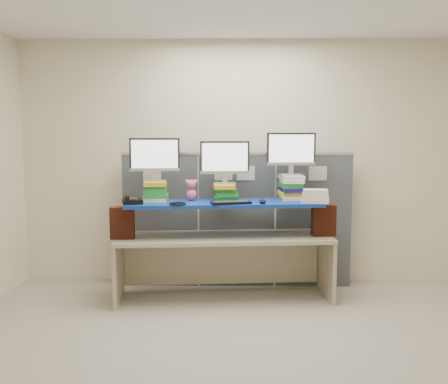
{
  "coord_description": "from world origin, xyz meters",
  "views": [
    {
      "loc": [
        -0.04,
        -3.79,
        1.76
      ],
      "look_at": [
        -0.14,
        1.31,
        1.14
      ],
      "focal_mm": 40.0,
      "sensor_mm": 36.0,
      "label": 1
    }
  ],
  "objects_px": {
    "blue_board": "(224,203)",
    "monitor_right": "(291,151)",
    "desk": "(224,249)",
    "monitor_left": "(155,157)",
    "monitor_center": "(225,160)",
    "keyboard": "(231,203)",
    "desk_phone": "(132,201)"
  },
  "relations": [
    {
      "from": "blue_board",
      "to": "desk_phone",
      "type": "distance_m",
      "value": 0.94
    },
    {
      "from": "keyboard",
      "to": "blue_board",
      "type": "bearing_deg",
      "value": 99.77
    },
    {
      "from": "desk",
      "to": "monitor_left",
      "type": "relative_size",
      "value": 4.4
    },
    {
      "from": "monitor_right",
      "to": "keyboard",
      "type": "distance_m",
      "value": 0.88
    },
    {
      "from": "monitor_center",
      "to": "monitor_right",
      "type": "relative_size",
      "value": 1.0
    },
    {
      "from": "monitor_right",
      "to": "monitor_center",
      "type": "bearing_deg",
      "value": 180.0
    },
    {
      "from": "blue_board",
      "to": "monitor_right",
      "type": "bearing_deg",
      "value": 9.35
    },
    {
      "from": "desk",
      "to": "monitor_left",
      "type": "height_order",
      "value": "monitor_left"
    },
    {
      "from": "blue_board",
      "to": "desk_phone",
      "type": "height_order",
      "value": "desk_phone"
    },
    {
      "from": "desk",
      "to": "monitor_center",
      "type": "height_order",
      "value": "monitor_center"
    },
    {
      "from": "monitor_left",
      "to": "keyboard",
      "type": "bearing_deg",
      "value": -20.39
    },
    {
      "from": "monitor_right",
      "to": "monitor_left",
      "type": "bearing_deg",
      "value": 180.0
    },
    {
      "from": "monitor_center",
      "to": "monitor_right",
      "type": "distance_m",
      "value": 0.71
    },
    {
      "from": "desk_phone",
      "to": "keyboard",
      "type": "bearing_deg",
      "value": -15.83
    },
    {
      "from": "blue_board",
      "to": "keyboard",
      "type": "bearing_deg",
      "value": -70.73
    },
    {
      "from": "blue_board",
      "to": "monitor_center",
      "type": "relative_size",
      "value": 3.89
    },
    {
      "from": "monitor_left",
      "to": "desk_phone",
      "type": "distance_m",
      "value": 0.53
    },
    {
      "from": "blue_board",
      "to": "monitor_right",
      "type": "distance_m",
      "value": 0.9
    },
    {
      "from": "desk",
      "to": "keyboard",
      "type": "xyz_separation_m",
      "value": [
        0.07,
        -0.16,
        0.51
      ]
    },
    {
      "from": "desk",
      "to": "blue_board",
      "type": "distance_m",
      "value": 0.48
    },
    {
      "from": "desk_phone",
      "to": "monitor_right",
      "type": "bearing_deg",
      "value": -4.29
    },
    {
      "from": "monitor_left",
      "to": "desk_phone",
      "type": "bearing_deg",
      "value": -136.06
    },
    {
      "from": "monitor_center",
      "to": "monitor_right",
      "type": "height_order",
      "value": "monitor_right"
    },
    {
      "from": "monitor_left",
      "to": "desk_phone",
      "type": "height_order",
      "value": "monitor_left"
    },
    {
      "from": "blue_board",
      "to": "monitor_right",
      "type": "xyz_separation_m",
      "value": [
        0.71,
        0.18,
        0.53
      ]
    },
    {
      "from": "blue_board",
      "to": "monitor_center",
      "type": "distance_m",
      "value": 0.46
    },
    {
      "from": "monitor_center",
      "to": "keyboard",
      "type": "relative_size",
      "value": 1.22
    },
    {
      "from": "desk_phone",
      "to": "monitor_center",
      "type": "bearing_deg",
      "value": 1.04
    },
    {
      "from": "desk",
      "to": "blue_board",
      "type": "xyz_separation_m",
      "value": [
        0.0,
        0.0,
        0.48
      ]
    },
    {
      "from": "desk",
      "to": "monitor_right",
      "type": "bearing_deg",
      "value": 9.35
    },
    {
      "from": "desk",
      "to": "desk_phone",
      "type": "distance_m",
      "value": 1.08
    },
    {
      "from": "monitor_right",
      "to": "keyboard",
      "type": "bearing_deg",
      "value": -156.54
    }
  ]
}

